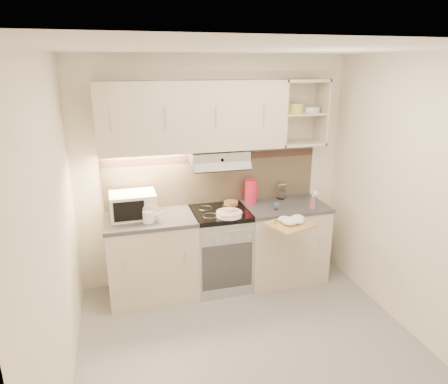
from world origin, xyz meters
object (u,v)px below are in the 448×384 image
object	(u,v)px
spray_bottle	(313,201)
watering_can	(149,216)
plate_stack	(229,214)
cutting_board	(290,225)
electric_range	(220,249)
glass_jar	(281,191)
microwave	(133,205)
pink_pitcher	(251,191)

from	to	relation	value
spray_bottle	watering_can	bearing A→B (deg)	-167.87
plate_stack	watering_can	bearing A→B (deg)	176.67
plate_stack	cutting_board	world-z (taller)	plate_stack
electric_range	watering_can	distance (m)	0.93
glass_jar	spray_bottle	size ratio (longest dim) A/B	0.84
glass_jar	cutting_board	bearing A→B (deg)	-105.71
watering_can	spray_bottle	xyz separation A→B (m)	(1.74, -0.09, 0.02)
electric_range	microwave	world-z (taller)	microwave
pink_pitcher	plate_stack	bearing A→B (deg)	-141.24
microwave	plate_stack	size ratio (longest dim) A/B	1.73
spray_bottle	cutting_board	size ratio (longest dim) A/B	0.58
plate_stack	pink_pitcher	distance (m)	0.50
pink_pitcher	cutting_board	bearing A→B (deg)	-79.19
watering_can	glass_jar	world-z (taller)	glass_jar
spray_bottle	plate_stack	bearing A→B (deg)	-167.47
watering_can	pink_pitcher	distance (m)	1.20
electric_range	glass_jar	xyz separation A→B (m)	(0.79, 0.20, 0.55)
microwave	pink_pitcher	bearing A→B (deg)	3.97
microwave	spray_bottle	size ratio (longest dim) A/B	2.00
cutting_board	glass_jar	bearing A→B (deg)	55.59
glass_jar	microwave	bearing A→B (deg)	-174.99
electric_range	glass_jar	distance (m)	0.98
pink_pitcher	cutting_board	size ratio (longest dim) A/B	0.68
electric_range	plate_stack	world-z (taller)	plate_stack
watering_can	cutting_board	bearing A→B (deg)	-8.23
plate_stack	glass_jar	bearing A→B (deg)	27.24
pink_pitcher	glass_jar	xyz separation A→B (m)	(0.39, 0.04, -0.04)
electric_range	glass_jar	size ratio (longest dim) A/B	4.67
glass_jar	spray_bottle	distance (m)	0.46
glass_jar	spray_bottle	bearing A→B (deg)	-65.62
electric_range	glass_jar	world-z (taller)	glass_jar
electric_range	microwave	bearing A→B (deg)	176.73
microwave	plate_stack	xyz separation A→B (m)	(0.95, -0.23, -0.10)
watering_can	glass_jar	distance (m)	1.59
watering_can	cutting_board	world-z (taller)	watering_can
spray_bottle	cutting_board	xyz separation A→B (m)	(-0.39, -0.27, -0.12)
cutting_board	microwave	bearing A→B (deg)	141.24
spray_bottle	cutting_board	world-z (taller)	spray_bottle
microwave	pink_pitcher	world-z (taller)	pink_pitcher
spray_bottle	pink_pitcher	bearing A→B (deg)	161.45
plate_stack	glass_jar	size ratio (longest dim) A/B	1.38
pink_pitcher	watering_can	bearing A→B (deg)	-171.17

